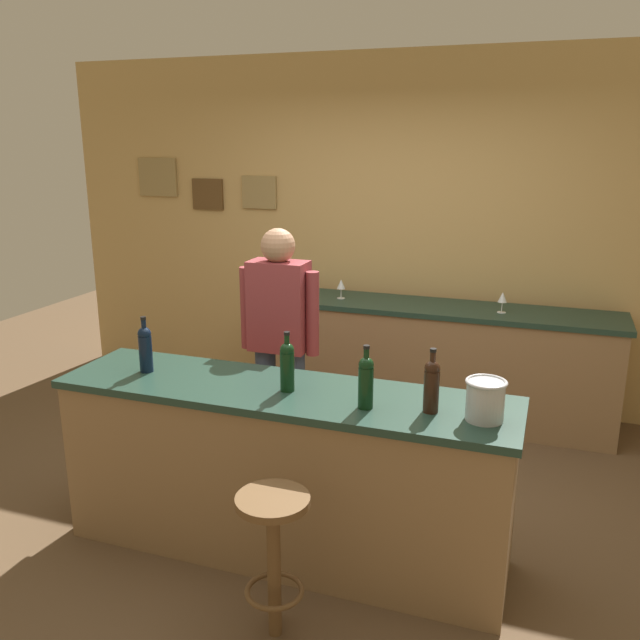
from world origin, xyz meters
name	(u,v)px	position (x,y,z in m)	size (l,w,h in m)	color
ground_plane	(311,510)	(0.00, 0.00, 0.00)	(10.00, 10.00, 0.00)	brown
back_wall	(395,231)	(-0.01, 2.03, 1.40)	(6.00, 0.09, 2.80)	tan
bar_counter	(284,471)	(0.00, -0.40, 0.46)	(2.36, 0.60, 0.92)	olive
side_counter	(432,361)	(0.40, 1.65, 0.45)	(2.79, 0.56, 0.90)	olive
bartender	(280,338)	(-0.34, 0.36, 0.94)	(0.52, 0.21, 1.62)	#384766
bar_stool	(274,543)	(0.20, -1.00, 0.46)	(0.32, 0.32, 0.68)	brown
wine_bottle_a	(145,347)	(-0.79, -0.41, 1.06)	(0.07, 0.07, 0.31)	black
wine_bottle_b	(287,365)	(0.03, -0.41, 1.06)	(0.07, 0.07, 0.31)	black
wine_bottle_c	(366,380)	(0.46, -0.49, 1.06)	(0.07, 0.07, 0.31)	black
wine_bottle_d	(432,384)	(0.76, -0.44, 1.06)	(0.07, 0.07, 0.31)	black
ice_bucket	(485,399)	(1.00, -0.45, 1.02)	(0.19, 0.19, 0.19)	#B7BABF
wine_glass_a	(341,285)	(-0.34, 1.63, 1.01)	(0.07, 0.07, 0.16)	silver
wine_glass_b	(503,298)	(0.90, 1.60, 1.01)	(0.07, 0.07, 0.16)	silver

